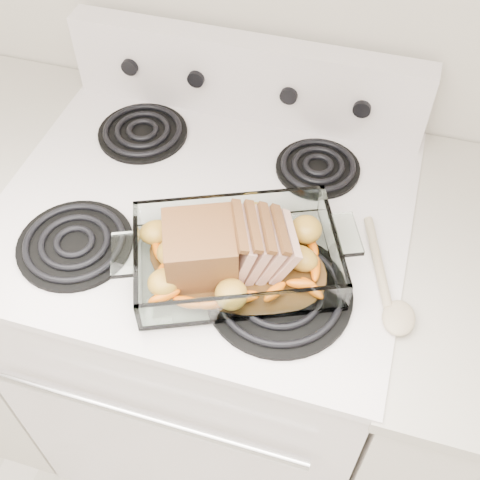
# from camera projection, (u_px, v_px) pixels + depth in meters

# --- Properties ---
(electric_range) EXTENTS (0.78, 0.70, 1.12)m
(electric_range) POSITION_uv_depth(u_px,v_px,m) (212.00, 328.00, 1.50)
(electric_range) COLOR white
(electric_range) RESTS_ON ground
(baking_dish) EXTENTS (0.34, 0.23, 0.07)m
(baking_dish) POSITION_uv_depth(u_px,v_px,m) (237.00, 260.00, 1.03)
(baking_dish) COLOR silver
(baking_dish) RESTS_ON electric_range
(pork_roast) EXTENTS (0.22, 0.12, 0.10)m
(pork_roast) POSITION_uv_depth(u_px,v_px,m) (219.00, 242.00, 1.01)
(pork_roast) COLOR brown
(pork_roast) RESTS_ON baking_dish
(roast_vegetables) EXTENTS (0.33, 0.18, 0.04)m
(roast_vegetables) POSITION_uv_depth(u_px,v_px,m) (240.00, 242.00, 1.05)
(roast_vegetables) COLOR #D66004
(roast_vegetables) RESTS_ON baking_dish
(wooden_spoon) EXTENTS (0.12, 0.24, 0.02)m
(wooden_spoon) POSITION_uv_depth(u_px,v_px,m) (389.00, 292.00, 1.01)
(wooden_spoon) COLOR tan
(wooden_spoon) RESTS_ON electric_range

